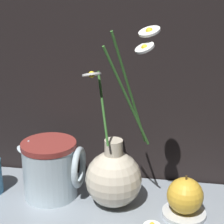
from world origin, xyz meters
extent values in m
plane|color=black|center=(0.00, 0.00, 0.00)|extent=(6.00, 6.00, 0.00)
cube|color=gray|center=(0.00, 0.00, 0.01)|extent=(0.79, 0.24, 0.01)
sphere|color=beige|center=(0.01, -0.01, 0.07)|extent=(0.12, 0.12, 0.12)
cylinder|color=beige|center=(0.01, -0.01, 0.14)|extent=(0.04, 0.04, 0.05)
cylinder|color=#3D7A33|center=(-0.01, -0.02, 0.24)|extent=(0.03, 0.05, 0.15)
cylinder|color=white|center=(-0.03, -0.03, 0.31)|extent=(0.05, 0.05, 0.02)
sphere|color=yellow|center=(-0.03, -0.03, 0.31)|extent=(0.01, 0.01, 0.01)
cylinder|color=#3D7A33|center=(0.04, -0.03, 0.28)|extent=(0.07, 0.08, 0.23)
cylinder|color=white|center=(0.08, -0.06, 0.40)|extent=(0.05, 0.05, 0.02)
sphere|color=yellow|center=(0.08, -0.06, 0.40)|extent=(0.01, 0.01, 0.01)
cylinder|color=#3D7A33|center=(0.04, -0.05, 0.27)|extent=(0.09, 0.07, 0.21)
cylinder|color=white|center=(0.07, -0.09, 0.37)|extent=(0.05, 0.05, 0.02)
sphere|color=yellow|center=(0.07, -0.09, 0.37)|extent=(0.01, 0.01, 0.01)
cylinder|color=silver|center=(-0.14, 0.01, 0.08)|extent=(0.12, 0.12, 0.13)
cylinder|color=maroon|center=(-0.14, 0.01, 0.14)|extent=(0.12, 0.12, 0.01)
torus|color=silver|center=(-0.07, 0.01, 0.09)|extent=(0.01, 0.09, 0.09)
cone|color=silver|center=(-0.19, 0.01, 0.13)|extent=(0.04, 0.03, 0.04)
cylinder|color=silver|center=(0.16, -0.03, 0.02)|extent=(0.09, 0.09, 0.01)
sphere|color=gold|center=(0.16, -0.03, 0.06)|extent=(0.08, 0.08, 0.08)
cylinder|color=#4C3819|center=(0.16, -0.03, 0.10)|extent=(0.00, 0.00, 0.01)
camera|label=1|loc=(0.12, -0.72, 0.47)|focal=60.00mm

